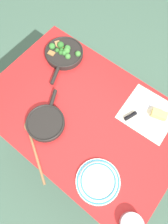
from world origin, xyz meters
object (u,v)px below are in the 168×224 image
at_px(wooden_spoon, 33,144).
at_px(grater_knife, 136,113).
at_px(skillet_broccoli, 64,53).
at_px(cheese_block, 159,115).
at_px(dinner_plate_stack, 98,181).
at_px(skillet_eggs, 46,123).

height_order(wooden_spoon, grater_knife, grater_knife).
xyz_separation_m(skillet_broccoli, cheese_block, (0.77, 0.01, -0.01)).
distance_m(grater_knife, dinner_plate_stack, 0.48).
relative_size(wooden_spoon, cheese_block, 3.42).
xyz_separation_m(skillet_eggs, wooden_spoon, (0.03, -0.15, -0.02)).
relative_size(grater_knife, cheese_block, 2.43).
relative_size(wooden_spoon, dinner_plate_stack, 1.42).
height_order(skillet_broccoli, cheese_block, skillet_broccoli).
xyz_separation_m(grater_knife, dinner_plate_stack, (0.06, -0.48, 0.00)).
distance_m(skillet_eggs, dinner_plate_stack, 0.46).
xyz_separation_m(skillet_eggs, dinner_plate_stack, (0.45, -0.07, -0.01)).
relative_size(skillet_broccoli, wooden_spoon, 1.09).
distance_m(skillet_eggs, wooden_spoon, 0.15).
distance_m(cheese_block, dinner_plate_stack, 0.55).
height_order(grater_knife, cheese_block, cheese_block).
xyz_separation_m(wooden_spoon, grater_knife, (0.37, 0.55, 0.00)).
distance_m(wooden_spoon, grater_knife, 0.66).
bearing_deg(grater_knife, dinner_plate_stack, -152.81).
distance_m(wooden_spoon, cheese_block, 0.79).
relative_size(skillet_broccoli, grater_knife, 1.54).
bearing_deg(skillet_broccoli, grater_knife, 62.32).
bearing_deg(skillet_eggs, dinner_plate_stack, -125.17).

